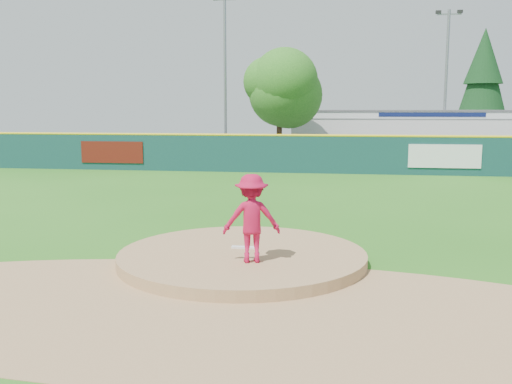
# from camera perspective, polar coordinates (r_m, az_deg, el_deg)

# --- Properties ---
(ground) EXTENTS (120.00, 120.00, 0.00)m
(ground) POSITION_cam_1_polar(r_m,az_deg,el_deg) (12.82, -1.37, -7.05)
(ground) COLOR #286B19
(ground) RESTS_ON ground
(pitchers_mound) EXTENTS (5.50, 5.50, 0.50)m
(pitchers_mound) POSITION_cam_1_polar(r_m,az_deg,el_deg) (12.82, -1.37, -7.05)
(pitchers_mound) COLOR #9E774C
(pitchers_mound) RESTS_ON ground
(pitching_rubber) EXTENTS (0.60, 0.15, 0.04)m
(pitching_rubber) POSITION_cam_1_polar(r_m,az_deg,el_deg) (13.03, -1.14, -5.56)
(pitching_rubber) COLOR white
(pitching_rubber) RESTS_ON pitchers_mound
(infield_dirt_arc) EXTENTS (15.40, 15.40, 0.01)m
(infield_dirt_arc) POSITION_cam_1_polar(r_m,az_deg,el_deg) (10.01, -4.45, -11.51)
(infield_dirt_arc) COLOR #9E774C
(infield_dirt_arc) RESTS_ON ground
(parking_lot) EXTENTS (44.00, 16.00, 0.02)m
(parking_lot) POSITION_cam_1_polar(r_m,az_deg,el_deg) (39.37, 5.55, 3.36)
(parking_lot) COLOR #38383A
(parking_lot) RESTS_ON ground
(pitcher) EXTENTS (1.30, 0.92, 1.83)m
(pitcher) POSITION_cam_1_polar(r_m,az_deg,el_deg) (11.73, -0.44, -2.64)
(pitcher) COLOR #B70F3A
(pitcher) RESTS_ON pitchers_mound
(van) EXTENTS (4.76, 3.10, 1.22)m
(van) POSITION_cam_1_polar(r_m,az_deg,el_deg) (36.02, -1.87, 3.92)
(van) COLOR silver
(van) RESTS_ON parking_lot
(pool_building_grp) EXTENTS (15.20, 8.20, 3.31)m
(pool_building_grp) POSITION_cam_1_polar(r_m,az_deg,el_deg) (44.36, 13.76, 5.86)
(pool_building_grp) COLOR silver
(pool_building_grp) RESTS_ON ground
(fence_banners) EXTENTS (21.45, 0.04, 1.20)m
(fence_banners) POSITION_cam_1_polar(r_m,az_deg,el_deg) (30.42, 1.50, 3.81)
(fence_banners) COLOR #5B150D
(fence_banners) RESTS_ON ground
(playground_slide) EXTENTS (1.11, 3.12, 1.72)m
(playground_slide) POSITION_cam_1_polar(r_m,az_deg,el_deg) (40.51, -17.87, 4.36)
(playground_slide) COLOR #1726C3
(playground_slide) RESTS_ON ground
(outfield_fence) EXTENTS (40.00, 0.14, 2.07)m
(outfield_fence) POSITION_cam_1_polar(r_m,az_deg,el_deg) (30.33, 4.61, 3.94)
(outfield_fence) COLOR #123B39
(outfield_fence) RESTS_ON ground
(deciduous_tree) EXTENTS (5.60, 5.60, 7.36)m
(deciduous_tree) POSITION_cam_1_polar(r_m,az_deg,el_deg) (37.41, 2.37, 10.10)
(deciduous_tree) COLOR #382314
(deciduous_tree) RESTS_ON ground
(conifer_tree) EXTENTS (4.40, 4.40, 9.50)m
(conifer_tree) POSITION_cam_1_polar(r_m,az_deg,el_deg) (49.41, 21.75, 10.24)
(conifer_tree) COLOR #382314
(conifer_tree) RESTS_ON ground
(light_pole_left) EXTENTS (1.75, 0.25, 11.00)m
(light_pole_left) POSITION_cam_1_polar(r_m,az_deg,el_deg) (40.10, -3.11, 12.11)
(light_pole_left) COLOR gray
(light_pole_left) RESTS_ON ground
(light_pole_right) EXTENTS (1.75, 0.25, 10.00)m
(light_pole_right) POSITION_cam_1_polar(r_m,az_deg,el_deg) (41.78, 18.48, 10.86)
(light_pole_right) COLOR gray
(light_pole_right) RESTS_ON ground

